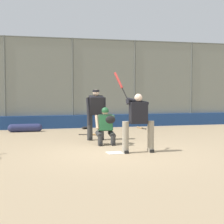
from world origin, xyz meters
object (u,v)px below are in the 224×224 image
at_px(catcher_behind_plate, 106,125).
at_px(spare_bat_by_padding, 92,134).
at_px(batter_at_plate, 138,121).
at_px(equipment_bag_dugout_side, 25,128).
at_px(spare_bat_near_backstop, 140,128).
at_px(umpire_home, 96,113).
at_px(fielding_glove_on_dirt, 85,128).

height_order(catcher_behind_plate, spare_bat_by_padding, catcher_behind_plate).
distance_m(batter_at_plate, equipment_bag_dugout_side, 6.69).
relative_size(spare_bat_near_backstop, equipment_bag_dugout_side, 0.66).
relative_size(catcher_behind_plate, umpire_home, 0.68).
xyz_separation_m(spare_bat_near_backstop, fielding_glove_on_dirt, (2.43, -0.37, 0.02)).
bearing_deg(umpire_home, batter_at_plate, 99.75).
xyz_separation_m(catcher_behind_plate, umpire_home, (0.06, -1.14, 0.32)).
distance_m(batter_at_plate, spare_bat_by_padding, 4.27).
bearing_deg(batter_at_plate, spare_bat_near_backstop, -108.14).
bearing_deg(umpire_home, fielding_glove_on_dirt, -96.39).
bearing_deg(spare_bat_by_padding, catcher_behind_plate, -79.01).
height_order(spare_bat_near_backstop, fielding_glove_on_dirt, fielding_glove_on_dirt).
height_order(fielding_glove_on_dirt, equipment_bag_dugout_side, equipment_bag_dugout_side).
bearing_deg(spare_bat_by_padding, equipment_bag_dugout_side, 155.61).
distance_m(batter_at_plate, umpire_home, 2.85).
bearing_deg(batter_at_plate, spare_bat_by_padding, -83.09).
xyz_separation_m(catcher_behind_plate, equipment_bag_dugout_side, (2.29, -4.40, -0.44)).
bearing_deg(catcher_behind_plate, batter_at_plate, 109.34).
height_order(batter_at_plate, umpire_home, batter_at_plate).
distance_m(spare_bat_by_padding, fielding_glove_on_dirt, 2.32).
bearing_deg(catcher_behind_plate, equipment_bag_dugout_side, -59.41).
bearing_deg(spare_bat_near_backstop, fielding_glove_on_dirt, 75.69).
bearing_deg(equipment_bag_dugout_side, batter_at_plate, 114.55).
distance_m(umpire_home, spare_bat_near_backstop, 4.41).
bearing_deg(fielding_glove_on_dirt, spare_bat_near_backstop, 171.23).
bearing_deg(fielding_glove_on_dirt, spare_bat_by_padding, 85.83).
bearing_deg(umpire_home, equipment_bag_dugout_side, -56.69).
relative_size(spare_bat_by_padding, equipment_bag_dugout_side, 0.58).
bearing_deg(fielding_glove_on_dirt, equipment_bag_dugout_side, 9.56).
bearing_deg(umpire_home, spare_bat_near_backstop, -130.98).
bearing_deg(spare_bat_near_backstop, batter_at_plate, 154.37).
xyz_separation_m(catcher_behind_plate, spare_bat_near_backstop, (-2.72, -4.46, -0.57)).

